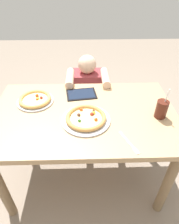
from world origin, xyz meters
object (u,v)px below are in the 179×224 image
at_px(pizza_far, 35,100).
at_px(diner_seated, 87,98).
at_px(drink_cup_colored, 162,109).
at_px(tablet, 81,94).
at_px(fork, 130,143).
at_px(pizza_near, 86,118).

height_order(pizza_far, diner_seated, diner_seated).
xyz_separation_m(drink_cup_colored, diner_seated, (-0.50, 0.74, -0.40)).
xyz_separation_m(tablet, diner_seated, (0.06, 0.44, -0.34)).
relative_size(pizza_far, fork, 1.46).
relative_size(pizza_far, diner_seated, 0.31).
distance_m(tablet, diner_seated, 0.56).
height_order(pizza_far, fork, pizza_far).
height_order(pizza_far, tablet, pizza_far).
bearing_deg(pizza_near, pizza_far, 148.85).
bearing_deg(pizza_near, drink_cup_colored, 3.19).
xyz_separation_m(pizza_far, drink_cup_colored, (0.91, -0.21, 0.05)).
height_order(pizza_far, drink_cup_colored, drink_cup_colored).
bearing_deg(pizza_far, drink_cup_colored, -12.80).
xyz_separation_m(pizza_far, tablet, (0.36, 0.09, -0.01)).
distance_m(drink_cup_colored, fork, 0.37).
relative_size(drink_cup_colored, tablet, 0.87).
xyz_separation_m(pizza_far, fork, (0.65, -0.46, -0.02)).
relative_size(fork, tablet, 0.74).
distance_m(pizza_near, drink_cup_colored, 0.52).
bearing_deg(fork, pizza_near, 139.35).
xyz_separation_m(pizza_far, diner_seated, (0.41, 0.54, -0.35)).
relative_size(tablet, diner_seated, 0.29).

